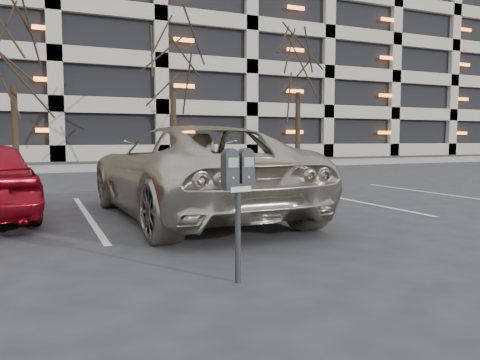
{
  "coord_description": "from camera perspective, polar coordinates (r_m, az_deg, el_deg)",
  "views": [
    {
      "loc": [
        -2.2,
        -6.35,
        1.36
      ],
      "look_at": [
        -0.06,
        -1.45,
        0.9
      ],
      "focal_mm": 35.0,
      "sensor_mm": 36.0,
      "label": 1
    }
  ],
  "objects": [
    {
      "name": "ground",
      "position": [
        6.86,
        -4.39,
        -6.48
      ],
      "size": [
        140.0,
        140.0,
        0.0
      ],
      "primitive_type": "plane",
      "color": "#28282B",
      "rests_on": "ground"
    },
    {
      "name": "sidewalk",
      "position": [
        22.49,
        -17.91,
        1.44
      ],
      "size": [
        80.0,
        4.0,
        0.12
      ],
      "primitive_type": "cube",
      "color": "gray",
      "rests_on": "ground"
    },
    {
      "name": "stall_lines",
      "position": [
        8.79,
        -18.1,
        -4.13
      ],
      "size": [
        16.9,
        5.2,
        0.0
      ],
      "color": "silver",
      "rests_on": "ground"
    },
    {
      "name": "parking_garage",
      "position": [
        43.35,
        -4.18,
        15.49
      ],
      "size": [
        52.0,
        20.0,
        19.0
      ],
      "color": "black",
      "rests_on": "ground"
    },
    {
      "name": "tree_b",
      "position": [
        22.8,
        -26.13,
        15.78
      ],
      "size": [
        3.55,
        3.55,
        8.06
      ],
      "color": "black",
      "rests_on": "ground"
    },
    {
      "name": "tree_c",
      "position": [
        23.62,
        -8.22,
        15.83
      ],
      "size": [
        3.55,
        3.55,
        8.06
      ],
      "color": "black",
      "rests_on": "ground"
    },
    {
      "name": "tree_d",
      "position": [
        26.42,
        7.15,
        15.7
      ],
      "size": [
        3.83,
        3.83,
        8.7
      ],
      "color": "black",
      "rests_on": "ground"
    },
    {
      "name": "parking_meter",
      "position": [
        4.38,
        -0.26,
        -0.3
      ],
      "size": [
        0.33,
        0.17,
        1.25
      ],
      "rotation": [
        0.0,
        0.0,
        0.14
      ],
      "color": "black",
      "rests_on": "ground"
    },
    {
      "name": "suv_silver",
      "position": [
        8.33,
        -5.98,
        1.07
      ],
      "size": [
        2.85,
        5.82,
        1.6
      ],
      "rotation": [
        0.0,
        0.0,
        3.18
      ],
      "color": "#B7B19B",
      "rests_on": "ground"
    }
  ]
}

